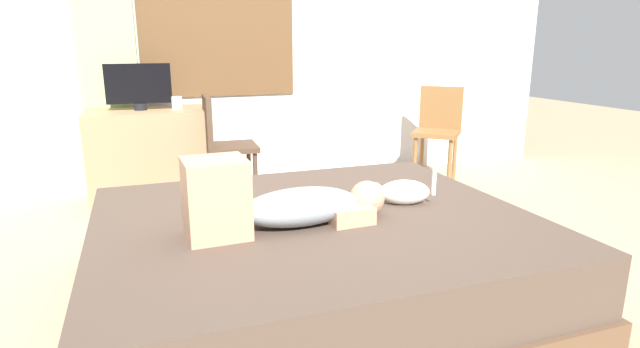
{
  "coord_description": "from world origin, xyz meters",
  "views": [
    {
      "loc": [
        -0.82,
        -2.19,
        1.24
      ],
      "look_at": [
        0.04,
        0.2,
        0.58
      ],
      "focal_mm": 28.46,
      "sensor_mm": 36.0,
      "label": 1
    }
  ],
  "objects_px": {
    "chair_spare": "(438,127)",
    "cup": "(177,103)",
    "desk": "(150,157)",
    "bed": "(315,257)",
    "person_lying": "(280,203)",
    "chair_by_desk": "(222,142)",
    "tv_monitor": "(139,86)",
    "cat": "(401,192)"
  },
  "relations": [
    {
      "from": "person_lying",
      "to": "tv_monitor",
      "type": "relative_size",
      "value": 1.95
    },
    {
      "from": "desk",
      "to": "bed",
      "type": "bearing_deg",
      "value": -69.9
    },
    {
      "from": "desk",
      "to": "chair_spare",
      "type": "height_order",
      "value": "chair_spare"
    },
    {
      "from": "person_lying",
      "to": "chair_by_desk",
      "type": "bearing_deg",
      "value": 89.39
    },
    {
      "from": "chair_spare",
      "to": "cup",
      "type": "bearing_deg",
      "value": 175.12
    },
    {
      "from": "bed",
      "to": "chair_by_desk",
      "type": "bearing_deg",
      "value": 96.2
    },
    {
      "from": "cat",
      "to": "tv_monitor",
      "type": "height_order",
      "value": "tv_monitor"
    },
    {
      "from": "person_lying",
      "to": "tv_monitor",
      "type": "distance_m",
      "value": 2.14
    },
    {
      "from": "tv_monitor",
      "to": "bed",
      "type": "bearing_deg",
      "value": -68.94
    },
    {
      "from": "desk",
      "to": "cup",
      "type": "relative_size",
      "value": 9.34
    },
    {
      "from": "bed",
      "to": "chair_by_desk",
      "type": "height_order",
      "value": "chair_by_desk"
    },
    {
      "from": "bed",
      "to": "chair_by_desk",
      "type": "distance_m",
      "value": 1.68
    },
    {
      "from": "tv_monitor",
      "to": "cup",
      "type": "bearing_deg",
      "value": -6.73
    },
    {
      "from": "cup",
      "to": "chair_spare",
      "type": "relative_size",
      "value": 0.11
    },
    {
      "from": "person_lying",
      "to": "desk",
      "type": "xyz_separation_m",
      "value": [
        -0.51,
        2.03,
        -0.17
      ]
    },
    {
      "from": "person_lying",
      "to": "desk",
      "type": "height_order",
      "value": "person_lying"
    },
    {
      "from": "tv_monitor",
      "to": "cup",
      "type": "distance_m",
      "value": 0.3
    },
    {
      "from": "desk",
      "to": "tv_monitor",
      "type": "height_order",
      "value": "tv_monitor"
    },
    {
      "from": "tv_monitor",
      "to": "chair_spare",
      "type": "xyz_separation_m",
      "value": [
        2.52,
        -0.22,
        -0.41
      ]
    },
    {
      "from": "desk",
      "to": "chair_spare",
      "type": "relative_size",
      "value": 1.05
    },
    {
      "from": "bed",
      "to": "chair_by_desk",
      "type": "relative_size",
      "value": 2.45
    },
    {
      "from": "tv_monitor",
      "to": "cup",
      "type": "xyz_separation_m",
      "value": [
        0.27,
        -0.03,
        -0.13
      ]
    },
    {
      "from": "person_lying",
      "to": "cup",
      "type": "distance_m",
      "value": 2.03
    },
    {
      "from": "cat",
      "to": "chair_spare",
      "type": "bearing_deg",
      "value": 52.56
    },
    {
      "from": "bed",
      "to": "desk",
      "type": "xyz_separation_m",
      "value": [
        -0.71,
        1.93,
        0.16
      ]
    },
    {
      "from": "chair_spare",
      "to": "chair_by_desk",
      "type": "bearing_deg",
      "value": -178.12
    },
    {
      "from": "person_lying",
      "to": "cup",
      "type": "height_order",
      "value": "cup"
    },
    {
      "from": "cup",
      "to": "person_lying",
      "type": "bearing_deg",
      "value": -82.12
    },
    {
      "from": "desk",
      "to": "tv_monitor",
      "type": "xyz_separation_m",
      "value": [
        -0.04,
        -0.0,
        0.55
      ]
    },
    {
      "from": "cup",
      "to": "chair_by_desk",
      "type": "bearing_deg",
      "value": -40.94
    },
    {
      "from": "bed",
      "to": "cat",
      "type": "height_order",
      "value": "cat"
    },
    {
      "from": "person_lying",
      "to": "desk",
      "type": "distance_m",
      "value": 2.1
    },
    {
      "from": "tv_monitor",
      "to": "chair_spare",
      "type": "distance_m",
      "value": 2.56
    },
    {
      "from": "desk",
      "to": "chair_spare",
      "type": "distance_m",
      "value": 2.49
    },
    {
      "from": "person_lying",
      "to": "tv_monitor",
      "type": "xyz_separation_m",
      "value": [
        -0.55,
        2.03,
        0.38
      ]
    },
    {
      "from": "chair_by_desk",
      "to": "chair_spare",
      "type": "distance_m",
      "value": 1.95
    },
    {
      "from": "desk",
      "to": "chair_by_desk",
      "type": "relative_size",
      "value": 1.05
    },
    {
      "from": "tv_monitor",
      "to": "cat",
      "type": "bearing_deg",
      "value": -57.48
    },
    {
      "from": "person_lying",
      "to": "chair_by_desk",
      "type": "relative_size",
      "value": 1.09
    },
    {
      "from": "desk",
      "to": "chair_by_desk",
      "type": "xyz_separation_m",
      "value": [
        0.53,
        -0.29,
        0.14
      ]
    },
    {
      "from": "cat",
      "to": "chair_by_desk",
      "type": "bearing_deg",
      "value": 111.94
    },
    {
      "from": "chair_spare",
      "to": "cat",
      "type": "bearing_deg",
      "value": -127.44
    }
  ]
}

